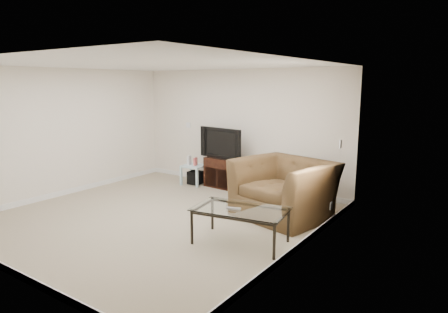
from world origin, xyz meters
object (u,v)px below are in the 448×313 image
Objects in this scene: side_table at (194,175)px; subwoofer at (195,177)px; recliner at (284,179)px; tv_stand at (225,172)px; television at (224,143)px; coffee_table at (240,226)px.

side_table reaches higher than subwoofer.
recliner reaches higher than side_table.
television reaches higher than tv_stand.
recliner is at bearing -24.65° from tv_stand.
recliner is at bearing -19.34° from television.
side_table is 1.63× the size of subwoofer.
recliner is 1.42m from coffee_table.
coffee_table is (2.62, -2.21, 0.03)m from side_table.
tv_stand is 3.12m from coffee_table.
television is 0.82× the size of coffee_table.
recliner is at bearing 90.27° from coffee_table.
coffee_table is at bearing -40.74° from subwoofer.
tv_stand is at bearing 128.57° from coffee_table.
tv_stand is at bearing 94.56° from television.
side_table is 2.78m from recliner.
subwoofer is (-0.64, -0.21, -0.16)m from tv_stand.
television is 1.05m from subwoofer.
subwoofer is 0.22× the size of coffee_table.
television reaches higher than coffee_table.
subwoofer is at bearing 139.26° from coffee_table.
side_table is at bearing -139.27° from subwoofer.
television reaches higher than recliner.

